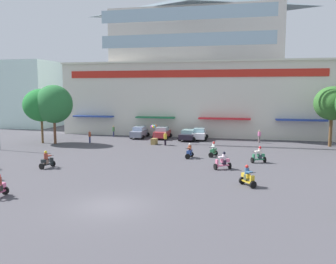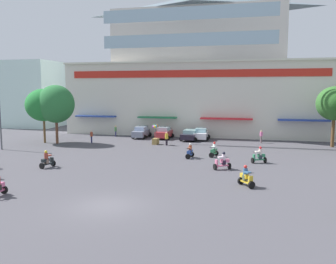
# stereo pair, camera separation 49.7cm
# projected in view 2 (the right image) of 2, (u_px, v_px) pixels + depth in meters

# --- Properties ---
(ground_plane) EXTENTS (128.00, 128.00, 0.00)m
(ground_plane) POSITION_uv_depth(u_px,v_px,m) (162.00, 162.00, 33.00)
(ground_plane) COLOR #47454C
(colonial_building) EXTENTS (38.92, 16.04, 21.04)m
(colonial_building) POSITION_uv_depth(u_px,v_px,m) (199.00, 74.00, 53.94)
(colonial_building) COLOR silver
(colonial_building) RESTS_ON ground
(flank_building_left) EXTENTS (12.04, 9.27, 11.77)m
(flank_building_left) POSITION_uv_depth(u_px,v_px,m) (27.00, 94.00, 64.33)
(flank_building_left) COLOR silver
(flank_building_left) RESTS_ON ground
(plaza_tree_0) EXTENTS (4.46, 4.35, 6.86)m
(plaza_tree_0) POSITION_uv_depth(u_px,v_px,m) (43.00, 105.00, 44.03)
(plaza_tree_0) COLOR brown
(plaza_tree_0) RESTS_ON ground
(plaza_tree_2) EXTENTS (4.72, 4.10, 7.32)m
(plaza_tree_2) POSITION_uv_depth(u_px,v_px,m) (56.00, 104.00, 43.44)
(plaza_tree_2) COLOR brown
(plaza_tree_2) RESTS_ON ground
(plaza_tree_3) EXTENTS (4.11, 4.37, 7.14)m
(plaza_tree_3) POSITION_uv_depth(u_px,v_px,m) (335.00, 104.00, 40.68)
(plaza_tree_3) COLOR brown
(plaza_tree_3) RESTS_ON ground
(parked_car_0) EXTENTS (2.27, 4.52, 1.59)m
(parked_car_0) POSITION_uv_depth(u_px,v_px,m) (142.00, 132.00, 49.28)
(parked_car_0) COLOR gray
(parked_car_0) RESTS_ON ground
(parked_car_1) EXTENTS (2.30, 3.87, 1.60)m
(parked_car_1) POSITION_uv_depth(u_px,v_px,m) (164.00, 133.00, 48.42)
(parked_car_1) COLOR #AF2B31
(parked_car_1) RESTS_ON ground
(parked_car_2) EXTENTS (2.59, 4.26, 1.42)m
(parked_car_2) POSITION_uv_depth(u_px,v_px,m) (190.00, 135.00, 46.78)
(parked_car_2) COLOR black
(parked_car_2) RESTS_ON ground
(parked_car_3) EXTENTS (2.37, 3.99, 1.59)m
(parked_car_3) POSITION_uv_depth(u_px,v_px,m) (201.00, 134.00, 47.15)
(parked_car_3) COLOR white
(parked_car_3) RESTS_ON ground
(scooter_rider_0) EXTENTS (0.69, 1.41, 1.49)m
(scooter_rider_0) POSITION_uv_depth(u_px,v_px,m) (190.00, 152.00, 34.61)
(scooter_rider_0) COLOR black
(scooter_rider_0) RESTS_ON ground
(scooter_rider_3) EXTENTS (0.87, 1.50, 1.54)m
(scooter_rider_3) POSITION_uv_depth(u_px,v_px,m) (47.00, 161.00, 30.40)
(scooter_rider_3) COLOR black
(scooter_rider_3) RESTS_ON ground
(scooter_rider_5) EXTENTS (1.24, 1.41, 1.51)m
(scooter_rider_5) POSITION_uv_depth(u_px,v_px,m) (246.00, 178.00, 24.49)
(scooter_rider_5) COLOR black
(scooter_rider_5) RESTS_ON ground
(scooter_rider_7) EXTENTS (1.54, 1.20, 1.52)m
(scooter_rider_7) POSITION_uv_depth(u_px,v_px,m) (223.00, 162.00, 29.71)
(scooter_rider_7) COLOR black
(scooter_rider_7) RESTS_ON ground
(scooter_rider_8) EXTENTS (0.87, 1.50, 1.52)m
(scooter_rider_8) POSITION_uv_depth(u_px,v_px,m) (214.00, 151.00, 35.33)
(scooter_rider_8) COLOR black
(scooter_rider_8) RESTS_ON ground
(scooter_rider_9) EXTENTS (1.45, 0.98, 1.55)m
(scooter_rider_9) POSITION_uv_depth(u_px,v_px,m) (259.00, 156.00, 32.29)
(scooter_rider_9) COLOR black
(scooter_rider_9) RESTS_ON ground
(pedestrian_0) EXTENTS (0.45, 0.45, 1.59)m
(pedestrian_0) POSITION_uv_depth(u_px,v_px,m) (91.00, 136.00, 44.49)
(pedestrian_0) COLOR #20224C
(pedestrian_0) RESTS_ON ground
(pedestrian_1) EXTENTS (0.56, 0.56, 1.63)m
(pedestrian_1) POSITION_uv_depth(u_px,v_px,m) (167.00, 138.00, 42.43)
(pedestrian_1) COLOR black
(pedestrian_1) RESTS_ON ground
(pedestrian_2) EXTENTS (0.45, 0.45, 1.61)m
(pedestrian_2) POSITION_uv_depth(u_px,v_px,m) (116.00, 130.00, 50.34)
(pedestrian_2) COLOR #292C4F
(pedestrian_2) RESTS_ON ground
(pedestrian_3) EXTENTS (0.52, 0.52, 1.62)m
(pedestrian_3) POSITION_uv_depth(u_px,v_px,m) (261.00, 136.00, 44.36)
(pedestrian_3) COLOR slate
(pedestrian_3) RESTS_ON ground
(streetlamp_near) EXTENTS (0.40, 0.40, 7.15)m
(streetlamp_near) POSITION_uv_depth(u_px,v_px,m) (0.00, 113.00, 39.09)
(streetlamp_near) COLOR #474C51
(streetlamp_near) RESTS_ON ground
(balloon_vendor_cart) EXTENTS (0.75, 0.97, 2.47)m
(balloon_vendor_cart) POSITION_uv_depth(u_px,v_px,m) (155.00, 136.00, 43.15)
(balloon_vendor_cart) COLOR olive
(balloon_vendor_cart) RESTS_ON ground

